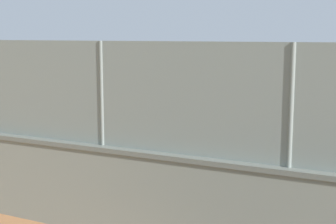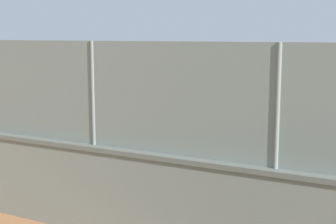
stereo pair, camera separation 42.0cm
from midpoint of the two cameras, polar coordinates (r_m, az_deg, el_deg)
name	(u,v)px [view 2 (the right image)]	position (r m, az deg, el deg)	size (l,w,h in m)	color
ground_plane	(230,120)	(19.61, 7.86, -0.97)	(260.00, 260.00, 0.00)	#A36B42
perimeter_wall	(28,175)	(9.51, -14.76, -7.15)	(28.62, 0.47, 1.54)	gray
fence_panel_on_wall	(24,88)	(9.20, -15.16, 2.65)	(28.11, 0.15, 1.73)	gray
player_baseline_waiting	(254,125)	(13.49, 10.85, -1.47)	(0.80, 1.14, 1.62)	#B2B2B2
player_foreground_swinging	(126,111)	(16.22, -4.13, 0.15)	(0.84, 1.06, 1.50)	black
player_crossing_court	(283,109)	(17.03, 13.93, 0.29)	(1.05, 0.67, 1.49)	#591919
sports_ball	(253,169)	(12.58, 10.86, -6.50)	(0.09, 0.09, 0.09)	#3399D8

